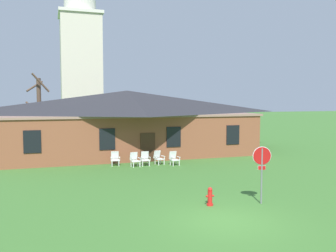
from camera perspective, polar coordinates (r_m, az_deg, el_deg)
ground_plane at (r=13.82m, az=9.22°, el=-14.88°), size 200.00×200.00×0.00m
brick_building at (r=30.40m, az=-6.54°, el=0.79°), size 20.37×10.40×5.27m
dome_tower at (r=45.92m, az=-13.80°, el=10.45°), size 5.18×5.18×20.74m
stop_sign at (r=15.92m, az=14.82°, el=-5.83°), size 0.78×0.25×2.50m
lawn_chair_by_porch at (r=24.70m, az=-8.49°, el=-5.13°), size 0.68×0.71×0.96m
lawn_chair_near_door at (r=24.16m, az=-5.37°, el=-5.32°), size 0.71×0.75×0.96m
lawn_chair_left_end at (r=24.46m, az=-3.67°, el=-5.19°), size 0.68×0.72×0.96m
lawn_chair_middle at (r=24.85m, az=-1.53°, el=-5.03°), size 0.75×0.81×0.96m
lawn_chair_right_end at (r=24.50m, az=0.95°, el=-5.16°), size 0.70×0.73×0.96m
bare_tree_beside_building at (r=32.48m, az=-19.99°, el=2.16°), size 2.02×2.18×6.73m
fire_hydrant at (r=15.55m, az=6.74°, el=-11.21°), size 0.36×0.28×0.79m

